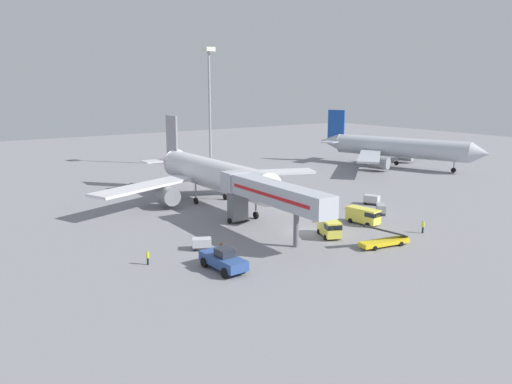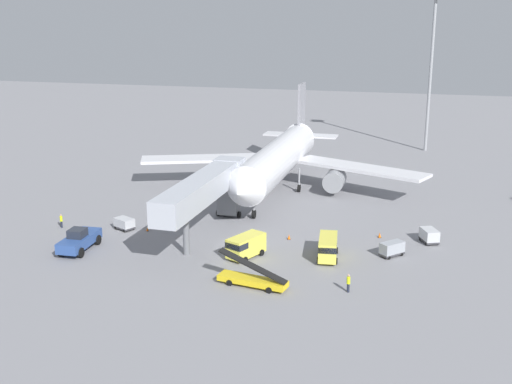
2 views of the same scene
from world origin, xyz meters
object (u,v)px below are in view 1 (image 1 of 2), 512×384
Objects in this scene: service_van_rear_right at (330,227)px; ground_crew_worker_midground at (423,226)px; jet_bridge at (267,194)px; ground_crew_worker_foreground at (148,257)px; baggage_cart_rear_left at (372,199)px; pushback_tug at (223,260)px; safety_cone_bravo at (347,207)px; baggage_cart_far_center at (202,243)px; safety_cone_charlie at (221,243)px; service_van_far_left at (364,215)px; safety_cone_alpha at (314,220)px; apron_light_mast at (209,86)px; belt_loader_truck at (384,241)px; airplane_background at (395,148)px; baggage_cart_near_right at (381,209)px; airplane_at_gate at (212,175)px.

service_van_rear_right reaches higher than ground_crew_worker_midground.
jet_bridge is 13.00× the size of ground_crew_worker_foreground.
baggage_cart_rear_left is 43.43m from ground_crew_worker_foreground.
pushback_tug reaches higher than ground_crew_worker_foreground.
baggage_cart_rear_left reaches higher than safety_cone_bravo.
service_van_rear_right is 16.74m from safety_cone_bravo.
safety_cone_charlie is (2.88, 0.21, -0.54)m from baggage_cart_far_center.
jet_bridge is 11.45m from baggage_cart_far_center.
jet_bridge is at bearing 166.23° from service_van_far_left.
baggage_cart_far_center reaches higher than safety_cone_alpha.
baggage_cart_far_center is 30.25m from safety_cone_bravo.
apron_light_mast reaches higher than jet_bridge.
safety_cone_alpha is (27.45, 3.16, -0.61)m from ground_crew_worker_foreground.
belt_loader_truck reaches higher than service_van_rear_right.
baggage_cart_far_center is 1.61× the size of ground_crew_worker_foreground.
airplane_background is at bearing 31.28° from safety_cone_bravo.
jet_bridge reaches higher than safety_cone_alpha.
safety_cone_charlie is (-16.43, 12.24, -0.53)m from belt_loader_truck.
baggage_cart_near_right is at bearing -92.41° from apron_light_mast.
ground_crew_worker_midground is at bearing -107.47° from baggage_cart_near_right.
baggage_cart_near_right is at bearing -125.07° from baggage_cart_rear_left.
airplane_background is (71.90, 37.49, 3.53)m from pushback_tug.
safety_cone_charlie is at bearing 4.19° from baggage_cart_far_center.
airplane_background is at bearing 28.99° from safety_cone_alpha.
baggage_cart_near_right is 0.99× the size of baggage_cart_rear_left.
baggage_cart_far_center is at bearing 179.09° from baggage_cart_near_right.
belt_loader_truck is at bearing -92.05° from safety_cone_alpha.
baggage_cart_far_center is 0.07× the size of airplane_background.
service_van_rear_right is 8.20× the size of safety_cone_bravo.
airplane_background is at bearing 32.90° from service_van_rear_right.
service_van_rear_right is (-2.76, 7.02, 0.57)m from belt_loader_truck.
baggage_cart_far_center is 76.51m from airplane_background.
service_van_far_left is 0.18× the size of apron_light_mast.
airplane_background is at bearing 26.01° from jet_bridge.
ground_crew_worker_midground reaches higher than ground_crew_worker_foreground.
baggage_cart_far_center is (-16.55, 5.01, -0.56)m from service_van_rear_right.
jet_bridge reaches higher than baggage_cart_rear_left.
safety_cone_bravo is at bearing 84.50° from ground_crew_worker_midground.
apron_light_mast is at bearing 85.42° from safety_cone_bravo.
airplane_at_gate is 21.14m from safety_cone_alpha.
service_van_rear_right reaches higher than safety_cone_bravo.
jet_bridge is 4.24× the size of service_van_far_left.
baggage_cart_near_right is 39.20m from ground_crew_worker_foreground.
service_van_rear_right reaches higher than safety_cone_alpha.
service_van_far_left is at bearing 57.26° from belt_loader_truck.
belt_loader_truck is 10.64m from service_van_far_left.
ground_crew_worker_midground is 0.06× the size of apron_light_mast.
baggage_cart_far_center is at bearing -120.71° from apron_light_mast.
pushback_tug is 2.28× the size of baggage_cart_near_right.
apron_light_mast is (33.96, 57.17, 18.75)m from baggage_cart_far_center.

